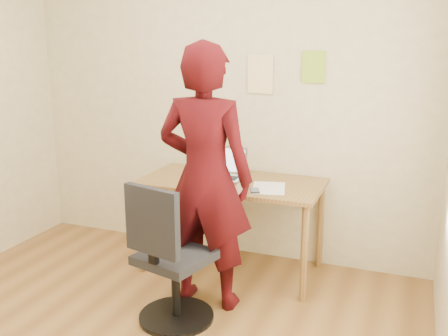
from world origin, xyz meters
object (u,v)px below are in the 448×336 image
at_px(phone, 255,191).
at_px(office_chair, 169,265).
at_px(person, 205,178).
at_px(desk, 231,191).
at_px(laptop, 224,171).

distance_m(phone, office_chair, 0.84).
distance_m(phone, person, 0.44).
xyz_separation_m(desk, person, (0.01, -0.54, 0.25)).
xyz_separation_m(laptop, person, (0.10, -0.62, 0.11)).
xyz_separation_m(desk, laptop, (-0.09, 0.08, 0.14)).
height_order(office_chair, person, person).
height_order(phone, person, person).
xyz_separation_m(office_chair, person, (0.10, 0.35, 0.49)).
bearing_deg(person, desk, -90.12).
relative_size(desk, laptop, 4.41).
bearing_deg(phone, office_chair, -139.34).
distance_m(office_chair, person, 0.61).
distance_m(laptop, office_chair, 1.05).
bearing_deg(laptop, office_chair, -90.29).
distance_m(desk, person, 0.60).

